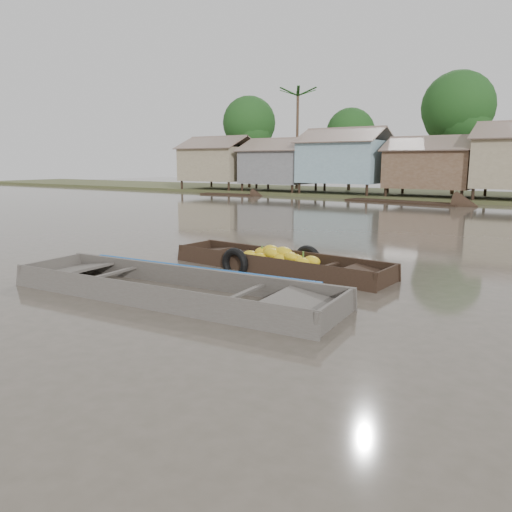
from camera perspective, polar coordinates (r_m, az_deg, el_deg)
The scene contains 3 objects.
ground at distance 10.07m, azimuth -2.44°, elevation -4.82°, with size 120.00×120.00×0.00m, color #4A4539.
banana_boat at distance 12.68m, azimuth 2.45°, elevation -0.78°, with size 6.01×1.84×0.84m.
viewer_boat at distance 10.29m, azimuth -9.58°, elevation -4.32°, with size 7.34×2.39×0.58m.
Camera 1 is at (5.69, -7.86, 2.69)m, focal length 35.00 mm.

